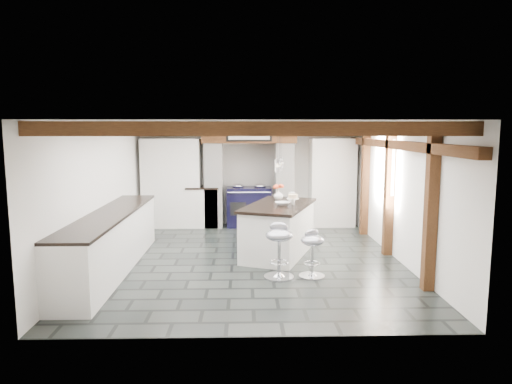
{
  "coord_description": "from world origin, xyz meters",
  "views": [
    {
      "loc": [
        -0.11,
        -7.61,
        2.2
      ],
      "look_at": [
        0.1,
        0.4,
        1.1
      ],
      "focal_mm": 32.0,
      "sensor_mm": 36.0,
      "label": 1
    }
  ],
  "objects_px": {
    "kitchen_island": "(278,229)",
    "bar_stool_near": "(312,248)",
    "bar_stool_far": "(279,244)",
    "range_cooker": "(249,206)"
  },
  "relations": [
    {
      "from": "bar_stool_far",
      "to": "bar_stool_near",
      "type": "bearing_deg",
      "value": 21.06
    },
    {
      "from": "range_cooker",
      "to": "bar_stool_near",
      "type": "bearing_deg",
      "value": -76.26
    },
    {
      "from": "bar_stool_near",
      "to": "bar_stool_far",
      "type": "height_order",
      "value": "bar_stool_far"
    },
    {
      "from": "kitchen_island",
      "to": "bar_stool_near",
      "type": "distance_m",
      "value": 1.32
    },
    {
      "from": "kitchen_island",
      "to": "bar_stool_far",
      "type": "relative_size",
      "value": 2.45
    },
    {
      "from": "range_cooker",
      "to": "bar_stool_near",
      "type": "relative_size",
      "value": 1.39
    },
    {
      "from": "kitchen_island",
      "to": "bar_stool_near",
      "type": "bearing_deg",
      "value": -51.37
    },
    {
      "from": "range_cooker",
      "to": "bar_stool_far",
      "type": "relative_size",
      "value": 1.2
    },
    {
      "from": "bar_stool_near",
      "to": "kitchen_island",
      "type": "bearing_deg",
      "value": 84.57
    },
    {
      "from": "range_cooker",
      "to": "kitchen_island",
      "type": "relative_size",
      "value": 0.49
    }
  ]
}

